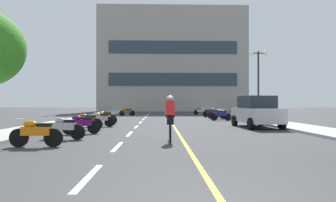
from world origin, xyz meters
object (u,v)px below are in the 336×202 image
at_px(motorcycle_3, 81,124).
at_px(motorcycle_13, 201,111).
at_px(motorcycle_7, 104,116).
at_px(motorcycle_8, 221,115).
at_px(street_lamp_mid, 258,70).
at_px(cyclist_rider, 170,118).
at_px(motorcycle_11, 211,112).
at_px(motorcycle_12, 127,112).
at_px(motorcycle_4, 86,121).
at_px(parked_car_near, 256,112).
at_px(motorcycle_10, 217,113).
at_px(motorcycle_6, 104,117).
at_px(motorcycle_9, 219,114).
at_px(motorcycle_5, 100,119).
at_px(motorcycle_1, 36,132).
at_px(motorcycle_2, 64,127).

bearing_deg(motorcycle_3, motorcycle_13, 68.30).
bearing_deg(motorcycle_7, motorcycle_8, 15.14).
xyz_separation_m(street_lamp_mid, cyclist_rider, (-7.56, -12.93, -3.20)).
distance_m(motorcycle_11, motorcycle_12, 9.23).
relative_size(motorcycle_4, motorcycle_11, 1.02).
bearing_deg(motorcycle_13, street_lamp_mid, -74.63).
bearing_deg(motorcycle_8, motorcycle_7, -164.86).
bearing_deg(motorcycle_3, cyclist_rider, -36.01).
relative_size(motorcycle_8, cyclist_rider, 0.95).
distance_m(motorcycle_11, cyclist_rider, 19.15).
bearing_deg(motorcycle_11, parked_car_near, -87.85).
distance_m(motorcycle_7, motorcycle_10, 10.90).
xyz_separation_m(motorcycle_6, motorcycle_9, (8.76, 6.23, 0.00)).
relative_size(motorcycle_11, motorcycle_12, 0.98).
relative_size(motorcycle_7, motorcycle_9, 1.02).
xyz_separation_m(motorcycle_11, motorcycle_13, (-0.25, 5.53, 0.00)).
relative_size(motorcycle_4, cyclist_rider, 0.96).
relative_size(motorcycle_5, cyclist_rider, 0.96).
distance_m(street_lamp_mid, motorcycle_13, 12.10).
bearing_deg(motorcycle_10, motorcycle_7, -147.37).
height_order(motorcycle_6, motorcycle_10, same).
xyz_separation_m(motorcycle_1, motorcycle_13, (8.86, 25.19, 0.00)).
relative_size(motorcycle_5, motorcycle_8, 1.01).
relative_size(street_lamp_mid, parked_car_near, 1.27).
bearing_deg(motorcycle_12, cyclist_rider, -79.88).
height_order(motorcycle_9, motorcycle_12, same).
xyz_separation_m(parked_car_near, motorcycle_6, (-9.22, 2.43, -0.44)).
bearing_deg(motorcycle_4, motorcycle_9, 47.70).
relative_size(street_lamp_mid, motorcycle_10, 3.22).
relative_size(motorcycle_7, motorcycle_12, 1.00).
bearing_deg(cyclist_rider, motorcycle_10, 73.52).
bearing_deg(cyclist_rider, street_lamp_mid, 59.68).
bearing_deg(motorcycle_10, parked_car_near, -88.02).
relative_size(motorcycle_1, cyclist_rider, 0.96).
bearing_deg(street_lamp_mid, motorcycle_12, 142.30).
height_order(motorcycle_2, motorcycle_3, same).
distance_m(motorcycle_11, motorcycle_13, 5.53).
bearing_deg(motorcycle_2, motorcycle_8, 54.37).
height_order(motorcycle_11, motorcycle_13, same).
height_order(motorcycle_8, motorcycle_13, same).
xyz_separation_m(street_lamp_mid, motorcycle_3, (-11.50, -10.07, -3.62)).
distance_m(motorcycle_7, motorcycle_13, 16.13).
distance_m(motorcycle_4, motorcycle_9, 13.36).
distance_m(motorcycle_4, motorcycle_12, 16.72).
distance_m(motorcycle_2, motorcycle_13, 24.72).
bearing_deg(motorcycle_8, motorcycle_5, -144.50).
bearing_deg(motorcycle_8, motorcycle_6, -153.59).
relative_size(parked_car_near, motorcycle_7, 2.53).
bearing_deg(motorcycle_1, motorcycle_8, 57.65).
relative_size(motorcycle_5, motorcycle_6, 1.00).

